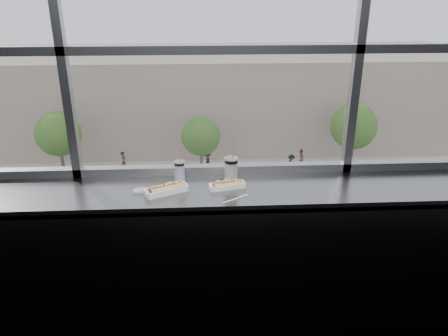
{
  "coord_description": "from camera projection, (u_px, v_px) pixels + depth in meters",
  "views": [
    {
      "loc": [
        -0.09,
        -1.51,
        2.38
      ],
      "look_at": [
        0.06,
        1.23,
        1.25
      ],
      "focal_mm": 35.0,
      "sensor_mm": 36.0,
      "label": 1
    }
  ],
  "objects": [
    {
      "name": "car_near_b",
      "position": [
        67.0,
        252.0,
        21.86
      ],
      "size": [
        3.44,
        6.74,
        2.16
      ],
      "primitive_type": "imported",
      "rotation": [
        0.0,
        0.0,
        1.69
      ],
      "color": "black",
      "rests_on": "street_asphalt"
    },
    {
      "name": "street_asphalt",
      "position": [
        204.0,
        227.0,
        26.34
      ],
      "size": [
        80.0,
        10.0,
        0.06
      ],
      "primitive_type": "cube",
      "color": "black",
      "rests_on": "plaza_ground"
    },
    {
      "name": "pedestrian_d",
      "position": [
        301.0,
        158.0,
        34.09
      ],
      "size": [
        0.71,
        0.94,
        2.13
      ],
      "primitive_type": "imported",
      "rotation": [
        0.0,
        0.0,
        1.57
      ],
      "color": "#66605B",
      "rests_on": "far_sidewalk"
    },
    {
      "name": "tree_center",
      "position": [
        201.0,
        137.0,
        32.53
      ],
      "size": [
        2.96,
        2.96,
        4.62
      ],
      "color": "#47382B",
      "rests_on": "far_sidewalk"
    },
    {
      "name": "hotdog_tray_right",
      "position": [
        227.0,
        185.0,
        3.01
      ],
      "size": [
        0.26,
        0.13,
        0.06
      ],
      "rotation": [
        0.0,
        0.0,
        0.23
      ],
      "color": "white",
      "rests_on": "counter"
    },
    {
      "name": "window_glass",
      "position": [
        212.0,
        2.0,
        2.83
      ],
      "size": [
        6.0,
        0.0,
        6.0
      ],
      "primitive_type": "plane",
      "rotation": [
        1.57,
        0.0,
        0.0
      ],
      "color": "silver",
      "rests_on": "ground"
    },
    {
      "name": "pedestrian_a",
      "position": [
        124.0,
        160.0,
        33.97
      ],
      "size": [
        0.65,
        0.87,
        1.95
      ],
      "primitive_type": "imported",
      "rotation": [
        0.0,
        0.0,
        1.57
      ],
      "color": "#66605B",
      "rests_on": "far_sidewalk"
    },
    {
      "name": "loose_straw",
      "position": [
        236.0,
        199.0,
        2.86
      ],
      "size": [
        0.17,
        0.12,
        0.01
      ],
      "primitive_type": "cylinder",
      "rotation": [
        0.0,
        1.57,
        0.57
      ],
      "color": "white",
      "rests_on": "counter"
    },
    {
      "name": "tree_left",
      "position": [
        58.0,
        134.0,
        31.84
      ],
      "size": [
        3.32,
        3.32,
        5.18
      ],
      "color": "#47382B",
      "rests_on": "far_sidewalk"
    },
    {
      "name": "wrapper",
      "position": [
        142.0,
        190.0,
        2.95
      ],
      "size": [
        0.11,
        0.08,
        0.03
      ],
      "primitive_type": "ellipsoid",
      "color": "silver",
      "rests_on": "counter"
    },
    {
      "name": "far_sidewalk",
      "position": [
        203.0,
        175.0,
        33.72
      ],
      "size": [
        80.0,
        6.0,
        0.04
      ],
      "primitive_type": "cube",
      "color": "beige",
      "rests_on": "plaza_ground"
    },
    {
      "name": "car_near_c",
      "position": [
        239.0,
        248.0,
        22.34
      ],
      "size": [
        2.84,
        6.12,
        1.99
      ],
      "primitive_type": "imported",
      "rotation": [
        0.0,
        0.0,
        1.63
      ],
      "color": "#AA2A13",
      "rests_on": "street_asphalt"
    },
    {
      "name": "window_mullions",
      "position": [
        212.0,
        2.0,
        2.81
      ],
      "size": [
        6.0,
        0.08,
        2.4
      ],
      "primitive_type": null,
      "color": "gray",
      "rests_on": "ground"
    },
    {
      "name": "tree_right",
      "position": [
        354.0,
        126.0,
        32.91
      ],
      "size": [
        3.51,
        3.51,
        5.48
      ],
      "color": "#47382B",
      "rests_on": "far_sidewalk"
    },
    {
      "name": "pedestrian_b",
      "position": [
        207.0,
        160.0,
        33.81
      ],
      "size": [
        0.67,
        0.9,
        2.02
      ],
      "primitive_type": "imported",
      "rotation": [
        0.0,
        0.0,
        4.71
      ],
      "color": "#66605B",
      "rests_on": "far_sidewalk"
    },
    {
      "name": "counter_fascia",
      "position": [
        217.0,
        276.0,
        2.99
      ],
      "size": [
        6.0,
        0.04,
        1.04
      ],
      "primitive_type": "cube",
      "color": "gray",
      "rests_on": "ground"
    },
    {
      "name": "soda_cup_right",
      "position": [
        231.0,
        170.0,
        3.05
      ],
      "size": [
        0.1,
        0.1,
        0.37
      ],
      "color": "white",
      "rests_on": "counter"
    },
    {
      "name": "plaza_ground",
      "position": [
        201.0,
        119.0,
        48.03
      ],
      "size": [
        120.0,
        120.0,
        0.0
      ],
      "primitive_type": "plane",
      "color": "beige",
      "rests_on": "ground"
    },
    {
      "name": "soda_cup_left",
      "position": [
        180.0,
        170.0,
        3.1
      ],
      "size": [
        0.08,
        0.08,
        0.29
      ],
      "color": "white",
      "rests_on": "counter"
    },
    {
      "name": "hotdog_tray_left",
      "position": [
        166.0,
        189.0,
        2.94
      ],
      "size": [
        0.3,
        0.21,
        0.07
      ],
      "rotation": [
        0.0,
        0.0,
        0.46
      ],
      "color": "white",
      "rests_on": "counter"
    },
    {
      "name": "car_far_c",
      "position": [
        389.0,
        180.0,
        30.32
      ],
      "size": [
        2.89,
        5.95,
        1.92
      ],
      "primitive_type": "imported",
      "rotation": [
        0.0,
        0.0,
        1.49
      ],
      "color": "silver",
      "rests_on": "street_asphalt"
    },
    {
      "name": "counter",
      "position": [
        215.0,
        192.0,
        3.03
      ],
      "size": [
        6.0,
        0.55,
        0.06
      ],
      "primitive_type": "cube",
      "color": "gray",
      "rests_on": "ground"
    },
    {
      "name": "wall_back_lower",
      "position": [
        215.0,
        236.0,
        3.48
      ],
      "size": [
        6.0,
        0.0,
        6.0
      ],
      "primitive_type": "plane",
      "rotation": [
        1.57,
        0.0,
        0.0
      ],
      "color": "black",
      "rests_on": "ground"
    },
    {
      "name": "far_building",
      "position": [
        201.0,
        95.0,
        41.43
      ],
      "size": [
        50.0,
        14.0,
        8.0
      ],
      "primitive_type": "cube",
      "color": "gray",
      "rests_on": "plaza_ground"
    },
    {
      "name": "pedestrian_c",
      "position": [
        291.0,
        162.0,
        33.61
      ],
      "size": [
        0.61,
        0.81,
        1.83
      ],
      "primitive_type": "imported",
      "rotation": [
        0.0,
        0.0,
        1.57
      ],
      "color": "#66605B",
      "rests_on": "far_sidewalk"
    },
    {
      "name": "car_far_a",
      "position": [
        83.0,
        185.0,
        29.16
      ],
      "size": [
        3.03,
        7.03,
        2.33
      ],
      "primitive_type": "imported",
      "rotation": [
        0.0,
        0.0,
        1.55
      ],
      "color": "black",
      "rests_on": "street_asphalt"
    },
    {
      "name": "car_near_d",
      "position": [
        333.0,
        243.0,
        22.55
      ],
      "size": [
        3.72,
        7.08,
        2.25
      ],
      "primitive_type": "imported",
      "rotation": [
        0.0,
        0.0,
        1.43
      ],
      "color": "white",
      "rests_on": "street_asphalt"
    },
    {
      "name": "car_far_b",
      "position": [
        230.0,
        182.0,
        29.68
      ],
      "size": [
        2.99,
        6.81,
        2.25
      ],
      "primitive_type": "imported",
      "rotation": [
        0.0,
        0.0,
        1.6
      ],
      "color": "maroon",
      "rests_on": "street_asphalt"
    }
  ]
}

